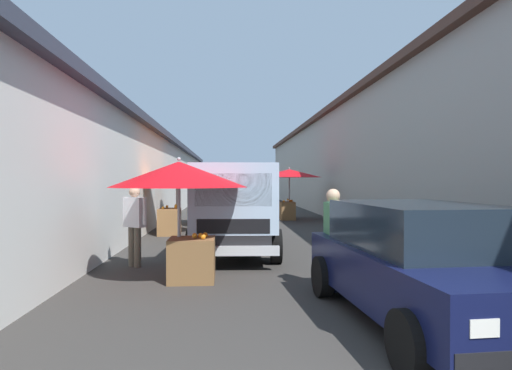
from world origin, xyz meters
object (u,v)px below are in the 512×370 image
Objects in this scene: vendor_by_crates at (333,232)px; fruit_stall_mid_lane at (175,186)px; fruit_stall_far_right at (198,183)px; delivery_truck at (235,211)px; fruit_stall_far_left at (289,178)px; fruit_stall_near_left at (181,186)px; vendor_in_shade at (135,220)px; hatchback_car at (421,262)px.

fruit_stall_mid_lane is at bearing 24.64° from vendor_by_crates.
delivery_truck is (-7.05, -1.31, -0.60)m from fruit_stall_far_right.
delivery_truck is at bearing 26.77° from vendor_by_crates.
delivery_truck is at bearing 164.66° from fruit_stall_far_left.
delivery_truck is 3.11× the size of vendor_by_crates.
delivery_truck is (2.05, -0.99, -0.60)m from fruit_stall_near_left.
fruit_stall_near_left is (-6.41, -0.87, 0.09)m from fruit_stall_mid_lane.
vendor_by_crates is 0.99× the size of vendor_in_shade.
delivery_truck reaches higher than hatchback_car.
vendor_in_shade is at bearing 155.73° from fruit_stall_far_left.
fruit_stall_far_left is 1.79× the size of vendor_in_shade.
fruit_stall_near_left is 2.35m from delivery_truck.
fruit_stall_near_left is 9.11m from fruit_stall_far_right.
vendor_by_crates is (-12.29, 1.06, -0.90)m from fruit_stall_far_left.
fruit_stall_mid_lane is at bearing 24.48° from hatchback_car.
delivery_truck is at bearing 25.73° from hatchback_car.
fruit_stall_mid_lane is 0.44× the size of delivery_truck.
fruit_stall_far_left reaches higher than fruit_stall_far_right.
fruit_stall_far_left is (11.38, -3.54, 0.18)m from fruit_stall_near_left.
vendor_by_crates is at bearing -120.82° from vendor_in_shade.
fruit_stall_far_right reaches higher than delivery_truck.
delivery_truck is at bearing -156.86° from fruit_stall_mid_lane.
fruit_stall_near_left is 11.92m from fruit_stall_far_left.
hatchback_car is (-8.91, -4.06, -0.81)m from fruit_stall_mid_lane.
fruit_stall_near_left is 0.83× the size of fruit_stall_far_left.
fruit_stall_mid_lane is 0.75× the size of fruit_stall_far_left.
fruit_stall_far_left is 13.93m from hatchback_car.
fruit_stall_near_left is at bearing 154.35° from delivery_truck.
fruit_stall_far_right reaches higher than vendor_by_crates.
fruit_stall_near_left reaches higher than vendor_in_shade.
fruit_stall_near_left is at bearing -172.22° from fruit_stall_mid_lane.
vendor_by_crates is at bearing -110.21° from fruit_stall_near_left.
delivery_truck reaches higher than vendor_in_shade.
fruit_stall_far_left reaches higher than vendor_by_crates.
fruit_stall_near_left is 1.74m from vendor_in_shade.
vendor_in_shade is at bearing 178.08° from fruit_stall_mid_lane.
fruit_stall_far_right is at bearing -5.27° from vendor_in_shade.
fruit_stall_near_left reaches higher than vendor_by_crates.
fruit_stall_far_right reaches higher than vendor_in_shade.
hatchback_car is 5.62m from vendor_in_shade.
delivery_truck is (-4.35, -1.86, -0.51)m from fruit_stall_mid_lane.
fruit_stall_far_right is 1.40× the size of vendor_in_shade.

